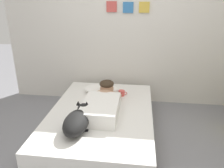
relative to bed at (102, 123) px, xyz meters
name	(u,v)px	position (x,y,z in m)	size (l,w,h in m)	color
ground_plane	(115,164)	(0.24, -0.54, -0.18)	(11.91, 11.91, 0.00)	gray
back_wall	(127,27)	(0.24, 1.14, 1.08)	(3.96, 0.12, 2.50)	silver
bed	(102,123)	(0.00, 0.00, 0.00)	(1.31, 1.92, 0.36)	#726051
pillow	(101,89)	(-0.10, 0.56, 0.24)	(0.52, 0.32, 0.11)	white
person_lying	(103,103)	(0.02, 0.00, 0.29)	(0.43, 0.92, 0.27)	white
dog	(77,121)	(-0.18, -0.46, 0.28)	(0.26, 0.57, 0.21)	black
coffee_cup	(122,93)	(0.22, 0.49, 0.22)	(0.12, 0.09, 0.07)	#D84C47
cell_phone	(86,128)	(-0.09, -0.43, 0.18)	(0.07, 0.14, 0.01)	black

